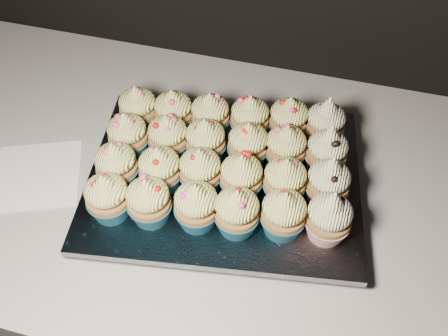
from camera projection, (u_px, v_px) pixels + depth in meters
name	position (u px, v px, depth m)	size (l,w,h in m)	color
cabinet	(230.00, 306.00, 1.17)	(2.40, 0.60, 0.86)	black
worktop	(233.00, 187.00, 0.82)	(2.44, 0.64, 0.04)	beige
napkin	(37.00, 175.00, 0.81)	(0.14, 0.14, 0.00)	white
baking_tray	(224.00, 184.00, 0.79)	(0.38, 0.29, 0.02)	black
foil_lining	(224.00, 177.00, 0.77)	(0.41, 0.32, 0.01)	silver
cupcake_0	(108.00, 197.00, 0.69)	(0.06, 0.06, 0.08)	#185B74
cupcake_1	(149.00, 201.00, 0.69)	(0.06, 0.06, 0.08)	#185B74
cupcake_2	(196.00, 206.00, 0.68)	(0.06, 0.06, 0.08)	#185B74
cupcake_3	(237.00, 212.00, 0.68)	(0.06, 0.06, 0.08)	#185B74
cupcake_4	(284.00, 214.00, 0.68)	(0.06, 0.06, 0.08)	#185B74
cupcake_5	(329.00, 217.00, 0.67)	(0.06, 0.06, 0.10)	red
cupcake_6	(117.00, 165.00, 0.73)	(0.06, 0.06, 0.08)	#185B74
cupcake_7	(160.00, 169.00, 0.73)	(0.06, 0.06, 0.08)	#185B74
cupcake_8	(200.00, 171.00, 0.72)	(0.06, 0.06, 0.08)	#185B74
cupcake_9	(241.00, 177.00, 0.72)	(0.06, 0.06, 0.08)	#185B74
cupcake_10	(285.00, 181.00, 0.71)	(0.06, 0.06, 0.08)	#185B74
cupcake_11	(328.00, 182.00, 0.71)	(0.06, 0.06, 0.10)	red
cupcake_12	(128.00, 135.00, 0.77)	(0.06, 0.06, 0.08)	#185B74
cupcake_13	(168.00, 137.00, 0.77)	(0.06, 0.06, 0.08)	#185B74
cupcake_14	(205.00, 141.00, 0.76)	(0.06, 0.06, 0.08)	#185B74
cupcake_15	(248.00, 145.00, 0.76)	(0.06, 0.06, 0.08)	#185B74
cupcake_16	(286.00, 148.00, 0.75)	(0.06, 0.06, 0.08)	#185B74
cupcake_17	(327.00, 151.00, 0.75)	(0.06, 0.06, 0.10)	red
cupcake_18	(138.00, 109.00, 0.81)	(0.06, 0.06, 0.08)	#185B74
cupcake_19	(174.00, 112.00, 0.80)	(0.06, 0.06, 0.08)	#185B74
cupcake_20	(210.00, 115.00, 0.80)	(0.06, 0.06, 0.08)	#185B74
cupcake_21	(250.00, 118.00, 0.80)	(0.06, 0.06, 0.08)	#185B74
cupcake_22	(289.00, 120.00, 0.79)	(0.06, 0.06, 0.08)	#185B74
cupcake_23	(325.00, 123.00, 0.79)	(0.06, 0.06, 0.10)	red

